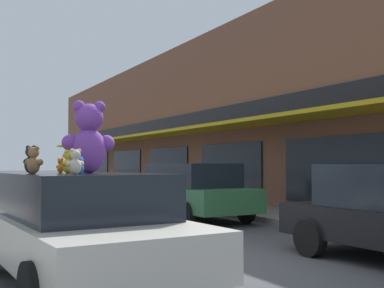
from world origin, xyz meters
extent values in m
plane|color=#424244|center=(0.00, 0.00, 0.00)|extent=(260.00, 260.00, 0.00)
cube|color=brown|center=(12.73, 14.76, 3.64)|extent=(13.04, 38.86, 7.27)
cube|color=gold|center=(5.37, 14.76, 3.00)|extent=(1.67, 32.65, 0.12)
cube|color=black|center=(6.16, 14.76, 3.55)|extent=(0.08, 31.09, 0.70)
cube|color=black|center=(6.17, 3.65, 1.40)|extent=(0.06, 4.22, 2.00)
cube|color=black|center=(6.17, 9.20, 1.40)|extent=(0.06, 4.22, 2.00)
cube|color=black|center=(6.17, 14.76, 1.40)|extent=(0.06, 4.22, 2.00)
cube|color=black|center=(6.17, 20.31, 1.40)|extent=(0.06, 4.22, 2.00)
cube|color=black|center=(6.17, 25.86, 1.40)|extent=(0.06, 4.22, 2.00)
cube|color=black|center=(6.17, 31.41, 1.40)|extent=(0.06, 4.22, 2.00)
cube|color=beige|center=(-2.39, -0.40, 0.60)|extent=(2.15, 4.36, 0.56)
cube|color=black|center=(-2.39, -0.40, 1.17)|extent=(1.82, 2.43, 0.57)
cylinder|color=black|center=(-1.50, 0.96, 0.32)|extent=(0.23, 0.65, 0.64)
cylinder|color=black|center=(-1.37, -1.68, 0.32)|extent=(0.23, 0.65, 0.64)
ellipsoid|color=purple|center=(-2.25, -0.12, 1.76)|extent=(0.53, 0.47, 0.62)
sphere|color=purple|center=(-2.25, -0.12, 2.22)|extent=(0.45, 0.45, 0.39)
sphere|color=purple|center=(-2.11, -0.14, 2.37)|extent=(0.19, 0.19, 0.16)
sphere|color=purple|center=(-2.39, -0.10, 2.37)|extent=(0.19, 0.19, 0.16)
sphere|color=#BA67ED|center=(-2.22, 0.04, 2.20)|extent=(0.17, 0.17, 0.15)
sphere|color=purple|center=(-2.00, -0.13, 1.87)|extent=(0.26, 0.26, 0.23)
sphere|color=purple|center=(-2.49, -0.05, 1.87)|extent=(0.26, 0.26, 0.23)
ellipsoid|color=yellow|center=(-2.54, -0.14, 1.55)|extent=(0.19, 0.20, 0.20)
sphere|color=yellow|center=(-2.54, -0.14, 1.70)|extent=(0.18, 0.18, 0.12)
sphere|color=yellow|center=(-2.51, -0.11, 1.74)|extent=(0.07, 0.07, 0.05)
sphere|color=yellow|center=(-2.57, -0.18, 1.74)|extent=(0.07, 0.07, 0.05)
sphere|color=#FFFF4D|center=(-2.58, -0.11, 1.69)|extent=(0.07, 0.07, 0.05)
sphere|color=yellow|center=(-2.50, -0.07, 1.58)|extent=(0.10, 0.10, 0.07)
sphere|color=yellow|center=(-2.60, -0.20, 1.58)|extent=(0.10, 0.10, 0.07)
ellipsoid|color=blue|center=(-2.58, -0.88, 1.52)|extent=(0.13, 0.13, 0.13)
sphere|color=blue|center=(-2.58, -0.88, 1.62)|extent=(0.12, 0.12, 0.08)
sphere|color=blue|center=(-2.56, -0.86, 1.65)|extent=(0.05, 0.05, 0.04)
sphere|color=blue|center=(-2.60, -0.90, 1.65)|extent=(0.05, 0.05, 0.04)
sphere|color=#548DFF|center=(-2.61, -0.86, 1.61)|extent=(0.05, 0.05, 0.03)
sphere|color=blue|center=(-2.55, -0.84, 1.54)|extent=(0.07, 0.07, 0.05)
sphere|color=blue|center=(-2.62, -0.92, 1.54)|extent=(0.07, 0.07, 0.05)
ellipsoid|color=orange|center=(-2.57, 0.17, 1.52)|extent=(0.13, 0.13, 0.13)
sphere|color=orange|center=(-2.57, 0.17, 1.62)|extent=(0.12, 0.12, 0.08)
sphere|color=orange|center=(-2.55, 0.14, 1.65)|extent=(0.05, 0.05, 0.04)
sphere|color=orange|center=(-2.58, 0.19, 1.65)|extent=(0.05, 0.05, 0.04)
sphere|color=#FFBA41|center=(-2.54, 0.19, 1.61)|extent=(0.04, 0.04, 0.03)
sphere|color=orange|center=(-2.53, 0.13, 1.54)|extent=(0.07, 0.07, 0.05)
sphere|color=orange|center=(-2.59, 0.21, 1.54)|extent=(0.07, 0.07, 0.05)
ellipsoid|color=olive|center=(-3.03, -0.36, 1.56)|extent=(0.22, 0.22, 0.22)
sphere|color=olive|center=(-3.03, -0.36, 1.72)|extent=(0.20, 0.20, 0.14)
sphere|color=olive|center=(-3.00, -0.40, 1.78)|extent=(0.08, 0.08, 0.06)
sphere|color=olive|center=(-3.06, -0.33, 1.78)|extent=(0.08, 0.08, 0.06)
sphere|color=tan|center=(-2.99, -0.32, 1.71)|extent=(0.07, 0.07, 0.05)
sphere|color=olive|center=(-2.96, -0.42, 1.60)|extent=(0.11, 0.11, 0.08)
sphere|color=olive|center=(-3.08, -0.29, 1.60)|extent=(0.11, 0.11, 0.08)
ellipsoid|color=black|center=(-3.01, -0.05, 1.57)|extent=(0.22, 0.23, 0.23)
sphere|color=black|center=(-3.01, -0.05, 1.74)|extent=(0.20, 0.20, 0.15)
sphere|color=black|center=(-2.98, -0.09, 1.79)|extent=(0.08, 0.08, 0.06)
sphere|color=black|center=(-3.03, -0.01, 1.79)|extent=(0.08, 0.08, 0.06)
sphere|color=#3A3A3D|center=(-2.95, -0.02, 1.73)|extent=(0.08, 0.08, 0.06)
sphere|color=black|center=(-2.94, -0.12, 1.61)|extent=(0.12, 0.12, 0.08)
sphere|color=black|center=(-3.05, 0.04, 1.61)|extent=(0.12, 0.12, 0.08)
ellipsoid|color=beige|center=(-2.68, -1.03, 1.55)|extent=(0.16, 0.14, 0.19)
sphere|color=beige|center=(-2.68, -1.03, 1.69)|extent=(0.13, 0.13, 0.12)
sphere|color=beige|center=(-2.64, -1.02, 1.73)|extent=(0.06, 0.06, 0.05)
sphere|color=beige|center=(-2.72, -1.03, 1.73)|extent=(0.06, 0.06, 0.05)
sphere|color=white|center=(-2.69, -0.98, 1.68)|extent=(0.05, 0.05, 0.05)
sphere|color=beige|center=(-2.61, -1.01, 1.58)|extent=(0.08, 0.08, 0.07)
sphere|color=beige|center=(-2.76, -1.03, 1.58)|extent=(0.08, 0.08, 0.07)
cylinder|color=black|center=(1.55, -0.35, 0.32)|extent=(0.20, 0.64, 0.64)
cylinder|color=black|center=(3.38, -0.35, 0.32)|extent=(0.20, 0.64, 0.64)
cube|color=#336B3D|center=(2.46, 5.52, 0.63)|extent=(1.85, 4.60, 0.62)
cube|color=black|center=(2.46, 5.52, 1.27)|extent=(1.62, 2.94, 0.66)
cylinder|color=black|center=(1.56, 6.95, 0.32)|extent=(0.20, 0.64, 0.64)
cylinder|color=black|center=(3.37, 6.95, 0.32)|extent=(0.20, 0.64, 0.64)
cylinder|color=black|center=(1.56, 4.10, 0.32)|extent=(0.20, 0.64, 0.64)
cylinder|color=black|center=(3.37, 4.10, 0.32)|extent=(0.20, 0.64, 0.64)
camera|label=1|loc=(-4.19, -6.62, 1.57)|focal=45.00mm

